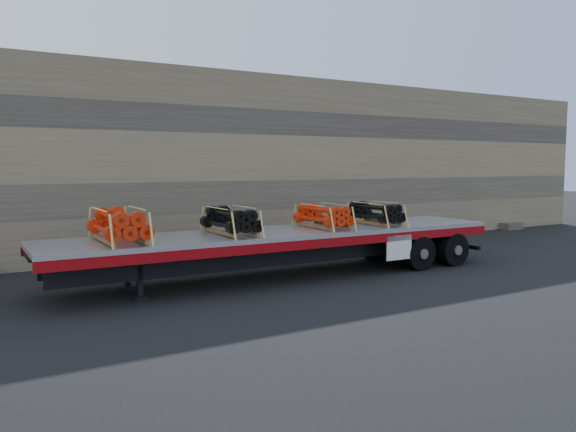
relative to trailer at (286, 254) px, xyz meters
name	(u,v)px	position (x,y,z in m)	size (l,w,h in m)	color
ground	(276,278)	(-0.32, 0.03, -0.72)	(120.00, 120.00, 0.00)	black
rock_wall	(195,163)	(-0.32, 6.53, 2.78)	(44.00, 3.00, 7.00)	#7A6B54
trailer	(286,254)	(0.00, 0.00, 0.00)	(14.41, 2.77, 1.44)	#B1B4B9
bundle_front	(119,226)	(-5.00, 0.04, 1.13)	(1.16, 2.32, 0.82)	red
bundle_midfront	(231,221)	(-1.83, 0.02, 1.09)	(1.04, 2.08, 0.74)	black
bundle_midrear	(323,216)	(1.36, -0.01, 1.08)	(1.00, 2.00, 0.71)	red
bundle_rear	(375,214)	(3.45, -0.03, 1.07)	(0.99, 1.97, 0.70)	black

